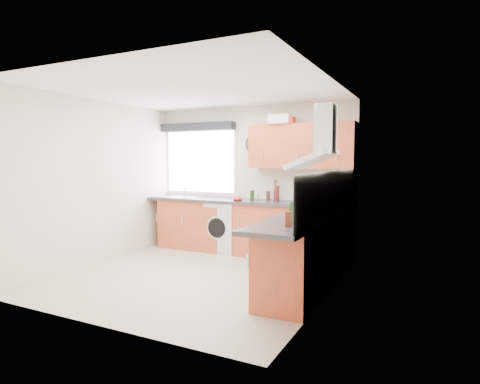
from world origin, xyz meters
The scene contains 35 objects.
ground_plane centered at (0.00, 0.00, 0.00)m, with size 3.60×3.60×0.00m, color beige.
ceiling centered at (0.00, 0.00, 2.50)m, with size 3.60×3.60×0.02m, color white.
wall_back centered at (0.00, 1.80, 1.25)m, with size 3.60×0.02×2.50m, color silver.
wall_front centered at (0.00, -1.80, 1.25)m, with size 3.60×0.02×2.50m, color silver.
wall_left centered at (-1.80, 0.00, 1.25)m, with size 0.02×3.60×2.50m, color silver.
wall_right centered at (1.80, 0.00, 1.25)m, with size 0.02×3.60×2.50m, color silver.
window centered at (-1.05, 1.79, 1.55)m, with size 1.40×0.02×1.10m, color silver.
window_blind centered at (-1.05, 1.70, 2.18)m, with size 1.50×0.18×0.14m, color black.
splashback centered at (1.79, 0.30, 1.18)m, with size 0.01×3.00×0.54m, color white.
base_cab_back centered at (-0.10, 1.51, 0.43)m, with size 3.00×0.58×0.86m, color #AE4326.
base_cab_corner centered at (1.50, 1.50, 0.43)m, with size 0.60×0.60×0.86m, color #AE4326.
base_cab_right centered at (1.51, 0.15, 0.43)m, with size 0.58×2.10×0.86m, color #AE4326.
worktop_back centered at (0.00, 1.50, 0.89)m, with size 3.60×0.62×0.05m, color #2A2A30.
worktop_right centered at (1.50, 0.00, 0.89)m, with size 0.62×2.42×0.05m, color #2A2A30.
sink centered at (-1.33, 1.50, 0.95)m, with size 0.84×0.46×0.10m, color silver, non-canonical shape.
oven centered at (1.50, 0.30, 0.42)m, with size 0.56×0.58×0.85m, color black.
hob_plate centered at (1.50, 0.30, 0.92)m, with size 0.52×0.52×0.01m, color silver.
extractor_hood centered at (1.60, 0.30, 1.77)m, with size 0.52×0.78×0.66m, color silver, non-canonical shape.
upper_cabinets centered at (0.95, 1.62, 1.80)m, with size 1.70×0.35×0.70m, color #AE4326.
washing_machine centered at (-0.36, 1.52, 0.45)m, with size 0.62×0.60×0.91m, color silver.
wall_clock centered at (0.05, 1.78, 1.85)m, with size 0.32×0.32×0.04m, color black.
casserole centered at (0.64, 1.52, 2.22)m, with size 0.34×0.25×0.14m, color silver.
storage_box centered at (0.75, 1.52, 2.20)m, with size 0.23×0.19×0.10m, color #B22A17.
utensil_pot centered at (0.48, 1.70, 0.98)m, with size 0.10×0.10×0.14m, color #9D9188.
kitchen_roll centered at (1.62, 0.96, 1.04)m, with size 0.12×0.12×0.26m, color silver.
tomato_cluster centered at (-0.02, 1.30, 0.94)m, with size 0.14×0.14×0.06m, color red, non-canonical shape.
jar_0 centered at (0.22, 1.57, 0.96)m, with size 0.05×0.05×0.10m, color #A89B8F.
jar_1 centered at (0.62, 1.46, 1.04)m, with size 0.05×0.05×0.26m, color #551411.
jar_2 centered at (0.19, 1.42, 1.00)m, with size 0.07×0.07×0.17m, color #143312.
jar_3 centered at (0.37, 1.67, 0.99)m, with size 0.07×0.07×0.16m, color #4A221A.
jar_4 centered at (0.88, 1.50, 0.99)m, with size 0.04×0.04×0.16m, color #16164A.
jar_5 centered at (0.58, 1.46, 1.00)m, with size 0.06×0.06×0.18m, color #471920.
bottle_0 centered at (1.58, -0.62, 1.02)m, with size 0.06×0.06×0.22m, color #1A4016.
bottle_1 centered at (1.59, -0.59, 1.03)m, with size 0.07×0.07×0.24m, color #141645.
bottle_2 centered at (1.58, -0.74, 0.99)m, with size 0.07×0.07×0.15m, color #5E1E13.
Camera 1 is at (2.93, -4.52, 1.58)m, focal length 30.00 mm.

